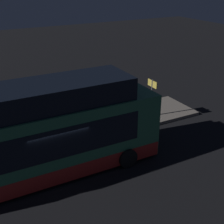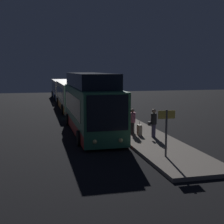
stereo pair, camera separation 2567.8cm
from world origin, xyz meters
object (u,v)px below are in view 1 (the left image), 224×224
Objects in this scene: suitcase at (71,127)px; sign_post at (152,93)px; bus_lead at (36,138)px; passenger_waiting at (24,127)px; passenger_with_bags at (63,122)px; passenger_boarding at (78,109)px.

suitcase is 5.20m from sign_post.
bus_lead is 11.92× the size of suitcase.
passenger_waiting is 1.03× the size of passenger_with_bags.
sign_post is at bearing 176.67° from passenger_boarding.
bus_lead is at bearing 152.80° from passenger_waiting.
sign_post is at bearing -117.63° from passenger_waiting.
sign_post is (4.30, -1.00, 0.53)m from passenger_boarding.
passenger_waiting is 0.74× the size of sign_post.
passenger_waiting reaches higher than suitcase.
passenger_boarding is at bearing 166.90° from sign_post.
passenger_waiting is 7.56m from sign_post.
bus_lead reaches higher than passenger_boarding.
sign_post reaches higher than passenger_with_bags.
passenger_waiting is at bearing -179.40° from suitcase.
passenger_boarding reaches higher than passenger_waiting.
passenger_with_bags is at bearing -123.74° from passenger_waiting.
passenger_waiting is 1.89× the size of suitcase.
passenger_waiting reaches higher than passenger_with_bags.
passenger_with_bags is at bearing 179.80° from sign_post.
passenger_waiting is at bearing 177.66° from sign_post.
passenger_waiting is 2.55m from suitcase.
passenger_with_bags is 1.83× the size of suitcase.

